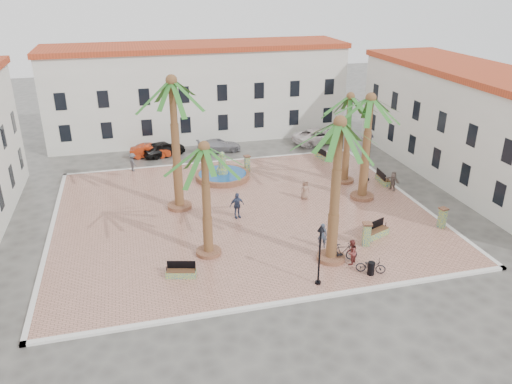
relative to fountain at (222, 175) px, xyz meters
The scene contains 36 objects.
ground 6.80m from the fountain, 88.89° to the right, with size 120.00×120.00×0.00m, color #56544F.
plaza 6.79m from the fountain, 88.89° to the right, with size 26.00×22.00×0.15m, color tan.
kerb_n 4.24m from the fountain, 88.21° to the left, with size 26.30×0.30×0.16m, color silver.
kerb_s 17.79m from the fountain, 89.58° to the right, with size 26.30×0.30×0.16m, color silver.
kerb_e 14.78m from the fountain, 27.31° to the right, with size 0.30×22.30×0.16m, color silver.
kerb_w 14.55m from the fountain, 152.22° to the right, with size 0.30×22.30×0.16m, color silver.
building_north 13.90m from the fountain, 89.43° to the left, with size 30.40×7.40×9.50m.
building_east 21.08m from the fountain, 13.36° to the right, with size 7.40×26.40×9.00m.
fountain is the anchor object (origin of this frame).
palm_nw 10.21m from the fountain, 130.19° to the right, with size 5.73×5.73×9.65m.
palm_sw 13.61m from the fountain, 105.01° to the right, with size 5.01×5.01×7.17m.
palm_s 16.57m from the fountain, 75.47° to the right, with size 5.49×5.49×8.80m.
palm_e 13.27m from the fountain, 34.83° to the right, with size 5.75×5.75×8.07m.
palm_ne 11.71m from the fountain, 18.70° to the right, with size 4.95×4.95×7.39m.
bench_s 14.98m from the fountain, 109.96° to the right, with size 1.78×0.94×0.90m.
bench_se 14.70m from the fountain, 58.65° to the right, with size 2.04×1.30×1.03m.
bench_e 13.23m from the fountain, 18.94° to the right, with size 0.77×1.97×1.02m.
bench_ne 10.21m from the fountain, 14.02° to the left, with size 0.94×1.94×0.98m.
lamppost_s 16.93m from the fountain, 82.90° to the right, with size 0.39×0.39×3.62m.
lamppost_e 12.27m from the fountain, 16.80° to the right, with size 0.45×0.45×4.13m.
bollard_se 14.93m from the fountain, 64.07° to the right, with size 0.68×0.68×1.56m.
bollard_n 2.61m from the fountain, 23.10° to the left, with size 0.57×0.57×1.43m.
bollard_e 17.68m from the fountain, 44.85° to the right, with size 0.58×0.58×1.43m.
litter_bin 17.39m from the fountain, 72.24° to the right, with size 0.40×0.40×0.78m, color black.
cyclist_a 13.47m from the fountain, 73.73° to the right, with size 0.60×0.39×1.64m, color #374356.
bicycle_a 17.23m from the fountain, 71.82° to the right, with size 0.58×1.67×0.88m, color black.
cyclist_b 15.92m from the fountain, 72.91° to the right, with size 0.76×0.59×1.57m, color maroon.
bicycle_b 15.32m from the fountain, 73.46° to the right, with size 0.51×1.80×1.08m, color black.
pedestrian_fountain_a 7.77m from the fountain, 47.80° to the right, with size 0.75×0.49×1.54m, color #8B6755.
pedestrian_fountain_b 7.57m from the fountain, 93.32° to the right, with size 1.09×0.45×1.85m, color #354162.
pedestrian_north 8.04m from the fountain, 153.19° to the left, with size 1.03×0.59×1.59m, color #4A4A4F.
pedestrian_east 13.82m from the fountain, 24.85° to the right, with size 1.42×0.45×1.53m, color #6E5E55.
car_black 8.58m from the fountain, 119.44° to the left, with size 1.67×4.14×1.41m, color black.
car_red 9.12m from the fountain, 126.58° to the left, with size 1.32×3.78×1.25m, color #B83211.
car_silver 7.37m from the fountain, 81.55° to the left, with size 1.71×4.21×1.22m, color #96969E.
car_white 13.59m from the fountain, 32.89° to the left, with size 2.49×5.40×1.50m, color white.
Camera 1 is at (-7.20, -31.44, 15.70)m, focal length 35.00 mm.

